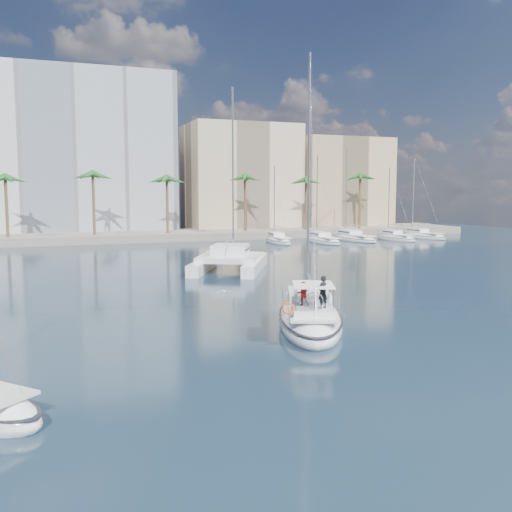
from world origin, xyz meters
name	(u,v)px	position (x,y,z in m)	size (l,w,h in m)	color
ground	(275,317)	(0.00, 0.00, 0.00)	(160.00, 160.00, 0.00)	black
quay	(130,236)	(0.00, 61.00, 0.60)	(120.00, 14.00, 1.20)	gray
building_modern	(47,155)	(-12.00, 73.00, 14.00)	(42.00, 16.00, 28.00)	silver
building_beige	(241,179)	(22.00, 70.00, 10.00)	(20.00, 14.00, 20.00)	#CEB294
building_tan_right	(340,185)	(42.00, 68.00, 9.00)	(18.00, 12.00, 18.00)	tan
palm_centre	(132,175)	(0.00, 57.00, 10.28)	(3.60, 3.60, 12.30)	brown
palm_right	(330,177)	(34.00, 57.00, 10.28)	(3.60, 3.60, 12.30)	brown
main_sloop	(310,317)	(1.00, -2.77, 0.52)	(7.61, 11.79, 16.74)	white
catamaran	(230,258)	(4.08, 21.53, 1.16)	(11.23, 13.91, 18.09)	white
seagull	(224,292)	(-2.01, 4.22, 1.04)	(1.05, 0.45, 0.19)	silver
moored_yacht_a	(278,243)	(20.00, 47.00, 0.00)	(2.72, 9.35, 11.90)	white
moored_yacht_b	(323,243)	(26.50, 45.00, 0.00)	(3.14, 10.78, 13.72)	white
moored_yacht_c	(353,241)	(33.00, 47.00, 0.00)	(3.55, 12.21, 15.54)	white
moored_yacht_d	(395,240)	(39.50, 45.00, 0.00)	(2.72, 9.35, 11.90)	white
moored_yacht_e	(421,238)	(46.00, 47.00, 0.00)	(3.14, 10.78, 13.72)	white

